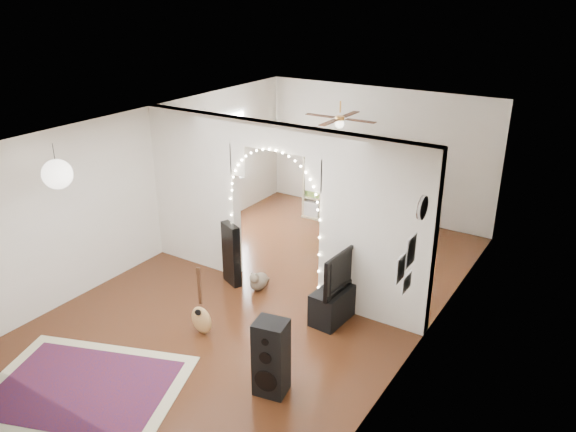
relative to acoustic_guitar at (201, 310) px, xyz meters
The scene contains 25 objects.
floor 1.76m from the acoustic_guitar, 84.40° to the left, with size 7.50×7.50×0.00m, color black.
ceiling 2.88m from the acoustic_guitar, 84.40° to the left, with size 5.00×7.50×0.02m, color white.
wall_back 5.54m from the acoustic_guitar, 88.24° to the left, with size 5.00×0.02×2.70m, color silver.
wall_front 2.27m from the acoustic_guitar, 85.33° to the right, with size 5.00×0.02×2.70m, color silver.
wall_left 3.05m from the acoustic_guitar, 143.84° to the left, with size 0.02×7.50×2.70m, color silver.
wall_right 3.31m from the acoustic_guitar, 32.59° to the left, with size 0.02×7.50×2.70m, color silver.
divider_wall 2.00m from the acoustic_guitar, 84.40° to the left, with size 5.00×0.20×2.70m.
fairy_lights 1.97m from the acoustic_guitar, 83.94° to the left, with size 1.64×0.04×1.60m, color #FFEABF, non-canonical shape.
window 4.34m from the acoustic_guitar, 123.30° to the left, with size 0.04×1.20×1.40m, color white.
wall_clock 3.34m from the acoustic_guitar, 22.66° to the left, with size 0.31×0.31×0.03m, color white.
picture_frames 2.96m from the acoustic_guitar, 14.92° to the left, with size 0.02×0.50×0.70m, color white, non-canonical shape.
paper_lantern 2.64m from the acoustic_guitar, 158.15° to the right, with size 0.40×0.40×0.40m, color white.
ceiling_fan 4.22m from the acoustic_guitar, 87.42° to the left, with size 1.10×1.10×0.30m, color #C48C41, non-canonical shape.
area_rug 1.80m from the acoustic_guitar, 105.11° to the right, with size 2.36×1.77×0.02m, color maroon.
guitar_case 1.49m from the acoustic_guitar, 110.99° to the left, with size 0.40×0.13×1.05m, color black.
acoustic_guitar is the anchor object (origin of this frame).
tabby_cat 1.45m from the acoustic_guitar, 91.45° to the left, with size 0.29×0.58×0.38m.
floor_speaker 1.59m from the acoustic_guitar, 18.05° to the right, with size 0.44×0.40×0.98m.
media_console 2.01m from the acoustic_guitar, 45.78° to the left, with size 0.40×1.00×0.50m, color black.
tv 2.05m from the acoustic_guitar, 45.78° to the left, with size 1.07×0.14×0.62m, color black.
bookcase 4.69m from the acoustic_guitar, 92.53° to the left, with size 1.67×0.42×1.71m, color beige.
dining_table 4.70m from the acoustic_guitar, 83.44° to the left, with size 1.23×0.84×0.76m.
flower_vase 4.72m from the acoustic_guitar, 83.44° to the left, with size 0.18×0.18×0.19m, color white.
dining_chair_left 4.29m from the acoustic_guitar, 92.39° to the left, with size 0.52×0.53×0.48m, color brown.
dining_chair_right 4.34m from the acoustic_guitar, 77.23° to the left, with size 0.58×0.60×0.55m, color brown.
Camera 1 is at (4.45, -6.72, 4.56)m, focal length 35.00 mm.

